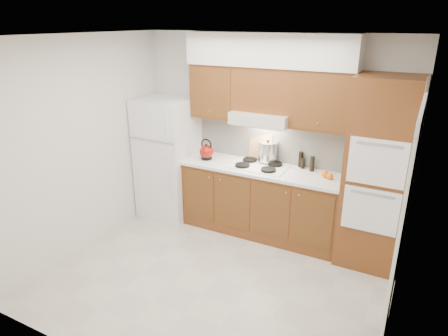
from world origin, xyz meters
name	(u,v)px	position (x,y,z in m)	size (l,w,h in m)	color
floor	(217,277)	(0.00, 0.00, 0.00)	(3.60, 3.60, 0.00)	#BBB6A3
ceiling	(215,36)	(0.00, 0.00, 2.60)	(3.60, 3.60, 0.00)	white
wall_back	(270,135)	(0.00, 1.50, 1.30)	(3.60, 0.02, 2.60)	silver
wall_left	(86,146)	(-1.80, 0.00, 1.30)	(0.02, 3.00, 2.60)	silver
wall_right	(408,206)	(1.80, 0.00, 1.30)	(0.02, 3.00, 2.60)	silver
fridge	(169,158)	(-1.41, 1.14, 0.86)	(0.75, 0.72, 1.72)	white
base_cabinets	(261,202)	(0.02, 1.20, 0.45)	(2.11, 0.60, 0.90)	brown
countertop	(262,169)	(0.03, 1.19, 0.92)	(2.13, 0.62, 0.04)	white
backsplash	(271,141)	(0.02, 1.49, 1.22)	(2.11, 0.03, 0.56)	white
oven_cabinet	(378,175)	(1.44, 1.18, 1.10)	(0.70, 0.65, 2.20)	brown
upper_cab_left	(216,91)	(-0.71, 1.33, 1.85)	(0.63, 0.33, 0.70)	brown
upper_cab_right	(324,100)	(0.72, 1.33, 1.85)	(0.73, 0.33, 0.70)	brown
range_hood	(262,118)	(-0.02, 1.27, 1.57)	(0.75, 0.45, 0.15)	silver
upper_cab_over_hood	(265,89)	(-0.02, 1.33, 1.92)	(0.75, 0.33, 0.55)	brown
soffit	(270,50)	(0.03, 1.32, 2.40)	(2.13, 0.36, 0.40)	silver
cooktop	(259,166)	(-0.02, 1.21, 0.95)	(0.74, 0.50, 0.01)	white
doorway	(398,252)	(1.79, -0.35, 1.05)	(0.02, 0.90, 2.10)	black
wall_clock	(427,92)	(1.79, 0.55, 2.15)	(0.30, 0.30, 0.02)	#3F3833
kettle	(206,152)	(-0.77, 1.14, 1.05)	(0.19, 0.19, 0.19)	maroon
cutting_board	(260,146)	(-0.11, 1.45, 1.14)	(0.32, 0.02, 0.43)	tan
stock_pot	(268,152)	(0.02, 1.39, 1.10)	(0.24, 0.24, 0.25)	silver
condiment_a	(301,159)	(0.46, 1.45, 1.04)	(0.06, 0.06, 0.20)	black
condiment_b	(312,164)	(0.63, 1.37, 1.04)	(0.06, 0.06, 0.19)	black
condiment_c	(303,163)	(0.50, 1.41, 1.01)	(0.05, 0.05, 0.14)	black
orange_near	(330,176)	(0.90, 1.19, 0.98)	(0.08, 0.08, 0.08)	orange
orange_far	(325,174)	(0.84, 1.22, 0.98)	(0.09, 0.09, 0.09)	orange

